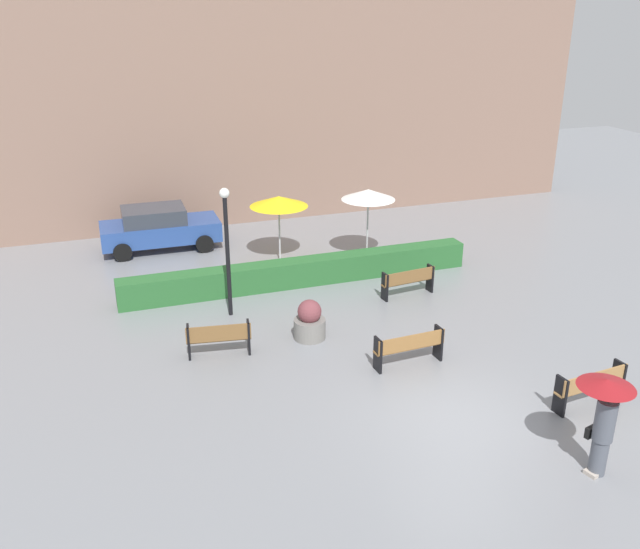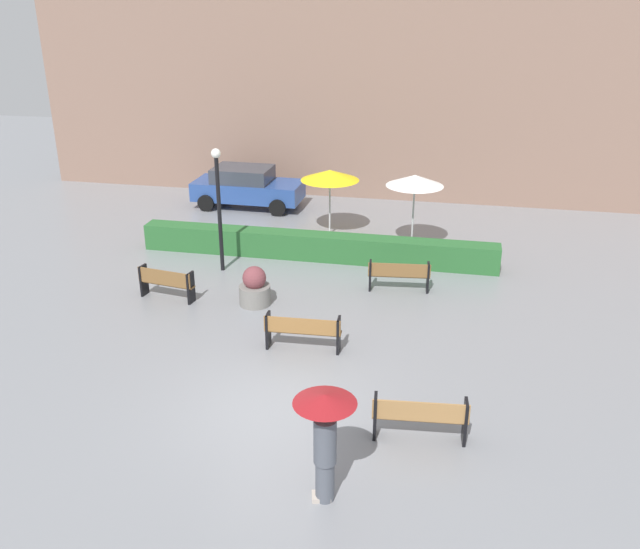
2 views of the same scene
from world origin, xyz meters
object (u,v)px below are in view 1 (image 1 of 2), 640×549
object	(u,v)px
bench_near_right	(592,385)
lamp_post	(227,239)
bench_mid_center	(410,346)
bench_far_left	(219,337)
patio_umbrella_white	(368,195)
parked_car	(159,227)
planter_pot	(310,322)
pedestrian_with_umbrella	(604,412)
patio_umbrella_yellow	(279,201)
bench_back_row	(409,280)

from	to	relation	value
bench_near_right	lamp_post	distance (m)	9.95
bench_mid_center	bench_far_left	distance (m)	4.77
bench_near_right	lamp_post	xyz separation A→B (m)	(-6.47, 7.35, 1.77)
patio_umbrella_white	parked_car	xyz separation A→B (m)	(-6.70, 3.49, -1.51)
bench_far_left	planter_pot	world-z (taller)	planter_pot
parked_car	patio_umbrella_white	bearing A→B (deg)	-27.49
bench_mid_center	lamp_post	world-z (taller)	lamp_post
bench_far_left	pedestrian_with_umbrella	bearing A→B (deg)	-49.93
pedestrian_with_umbrella	patio_umbrella_yellow	distance (m)	13.32
pedestrian_with_umbrella	parked_car	xyz separation A→B (m)	(-6.22, 15.68, -0.52)
pedestrian_with_umbrella	lamp_post	distance (m)	10.57
planter_pot	bench_near_right	bearing A→B (deg)	-47.35
bench_near_right	lamp_post	size ratio (longest dim) A/B	0.49
patio_umbrella_yellow	parked_car	xyz separation A→B (m)	(-3.79, 2.61, -1.31)
bench_back_row	parked_car	world-z (taller)	parked_car
parked_car	bench_back_row	bearing A→B (deg)	-46.31
bench_near_right	bench_back_row	size ratio (longest dim) A/B	1.03
bench_back_row	patio_umbrella_yellow	distance (m)	5.40
lamp_post	parked_car	world-z (taller)	lamp_post
bench_near_right	patio_umbrella_yellow	xyz separation A→B (m)	(-3.87, 11.17, 1.59)
planter_pot	lamp_post	world-z (taller)	lamp_post
bench_far_left	patio_umbrella_white	distance (m)	8.42
bench_mid_center	planter_pot	xyz separation A→B (m)	(-1.84, 2.21, -0.05)
patio_umbrella_white	bench_mid_center	bearing A→B (deg)	-105.20
planter_pot	patio_umbrella_yellow	xyz separation A→B (m)	(0.92, 5.97, 1.65)
bench_far_left	planter_pot	bearing A→B (deg)	4.21
pedestrian_with_umbrella	planter_pot	size ratio (longest dim) A/B	1.82
planter_pot	lamp_post	distance (m)	3.29
bench_mid_center	parked_car	xyz separation A→B (m)	(-4.72, 10.80, 0.30)
bench_mid_center	planter_pot	size ratio (longest dim) A/B	1.67
bench_far_left	planter_pot	xyz separation A→B (m)	(2.47, 0.18, -0.05)
planter_pot	patio_umbrella_white	xyz separation A→B (m)	(3.83, 5.09, 1.85)
bench_near_right	bench_far_left	size ratio (longest dim) A/B	1.11
parked_car	lamp_post	bearing A→B (deg)	-79.45
bench_far_left	parked_car	distance (m)	8.78
bench_far_left	bench_mid_center	bearing A→B (deg)	-25.20
pedestrian_with_umbrella	patio_umbrella_white	size ratio (longest dim) A/B	0.79
bench_near_right	pedestrian_with_umbrella	size ratio (longest dim) A/B	0.92
planter_pot	patio_umbrella_yellow	size ratio (longest dim) A/B	0.48
bench_back_row	pedestrian_with_umbrella	bearing A→B (deg)	-92.58
pedestrian_with_umbrella	lamp_post	size ratio (longest dim) A/B	0.53
planter_pot	patio_umbrella_white	distance (m)	6.64
planter_pot	parked_car	distance (m)	9.06
patio_umbrella_yellow	patio_umbrella_white	size ratio (longest dim) A/B	0.92
bench_near_right	parked_car	xyz separation A→B (m)	(-7.67, 13.78, 0.28)
bench_far_left	patio_umbrella_white	xyz separation A→B (m)	(6.30, 5.28, 1.80)
bench_mid_center	pedestrian_with_umbrella	size ratio (longest dim) A/B	0.92
bench_near_right	bench_mid_center	xyz separation A→B (m)	(-2.95, 2.99, -0.02)
bench_near_right	bench_mid_center	world-z (taller)	bench_near_right
bench_far_left	bench_back_row	world-z (taller)	bench_far_left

